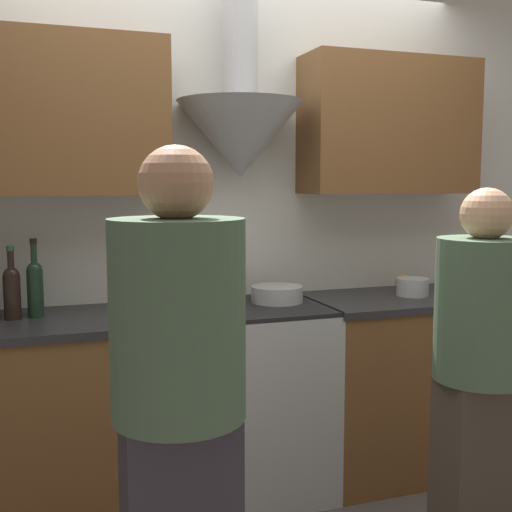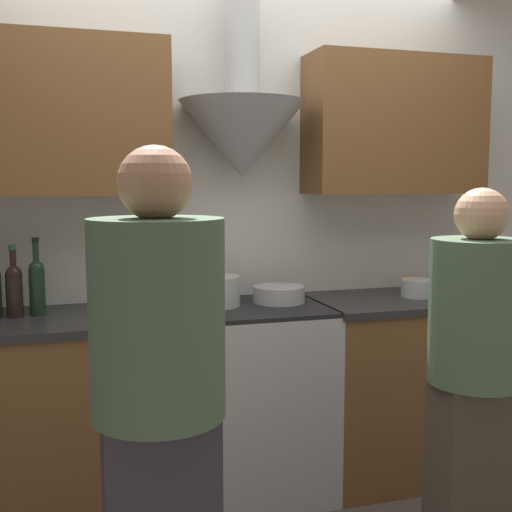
% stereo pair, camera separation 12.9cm
% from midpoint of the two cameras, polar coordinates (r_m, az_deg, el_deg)
% --- Properties ---
extents(wall_back, '(8.40, 0.61, 2.60)m').
position_cam_midpoint_polar(wall_back, '(3.24, -4.42, 5.80)').
color(wall_back, silver).
rests_on(wall_back, ground_plane).
extents(counter_left, '(1.35, 0.62, 0.92)m').
position_cam_midpoint_polar(counter_left, '(3.05, -21.04, -13.92)').
color(counter_left, brown).
rests_on(counter_left, ground_plane).
extents(counter_right, '(0.96, 0.62, 0.92)m').
position_cam_midpoint_polar(counter_right, '(3.50, 11.45, -10.94)').
color(counter_right, brown).
rests_on(counter_right, ground_plane).
extents(stove_range, '(0.72, 0.60, 0.92)m').
position_cam_midpoint_polar(stove_range, '(3.18, -1.81, -12.58)').
color(stove_range, '#B7BABC').
rests_on(stove_range, ground_plane).
extents(wine_bottle_6, '(0.07, 0.07, 0.32)m').
position_cam_midpoint_polar(wine_bottle_6, '(2.96, -22.05, -2.80)').
color(wine_bottle_6, black).
rests_on(wine_bottle_6, counter_left).
extents(wine_bottle_7, '(0.07, 0.07, 0.34)m').
position_cam_midpoint_polar(wine_bottle_7, '(2.96, -20.23, -2.50)').
color(wine_bottle_7, black).
rests_on(wine_bottle_7, counter_left).
extents(stock_pot, '(0.25, 0.25, 0.14)m').
position_cam_midpoint_polar(stock_pot, '(3.05, -5.03, -3.14)').
color(stock_pot, '#B7BABC').
rests_on(stock_pot, stove_range).
extents(mixing_bowl, '(0.25, 0.25, 0.08)m').
position_cam_midpoint_polar(mixing_bowl, '(3.15, 0.70, -3.40)').
color(mixing_bowl, '#B7BABC').
rests_on(mixing_bowl, stove_range).
extents(orange_fruit, '(0.09, 0.09, 0.09)m').
position_cam_midpoint_polar(orange_fruit, '(3.57, 11.95, -2.31)').
color(orange_fruit, orange).
rests_on(orange_fruit, counter_right).
extents(saucepan, '(0.17, 0.17, 0.09)m').
position_cam_midpoint_polar(saucepan, '(3.41, 12.70, -2.71)').
color(saucepan, '#B7BABC').
rests_on(saucepan, counter_right).
extents(chefs_knife, '(0.22, 0.13, 0.01)m').
position_cam_midpoint_polar(chefs_knife, '(3.49, 16.91, -3.31)').
color(chefs_knife, silver).
rests_on(chefs_knife, counter_right).
extents(person_foreground_left, '(0.36, 0.36, 1.60)m').
position_cam_midpoint_polar(person_foreground_left, '(1.79, -8.96, -14.04)').
color(person_foreground_left, '#38333D').
rests_on(person_foreground_left, ground_plane).
extents(person_foreground_right, '(0.34, 0.34, 1.49)m').
position_cam_midpoint_polar(person_foreground_right, '(2.46, 17.88, -10.09)').
color(person_foreground_right, '#473D33').
rests_on(person_foreground_right, ground_plane).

